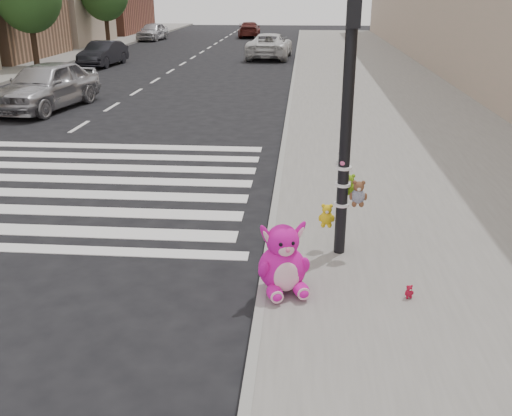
# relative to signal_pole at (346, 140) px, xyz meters

# --- Properties ---
(ground) EXTENTS (120.00, 120.00, 0.00)m
(ground) POSITION_rel_signal_pole_xyz_m (-2.61, -1.81, -1.83)
(ground) COLOR black
(ground) RESTS_ON ground
(sidewalk_near) EXTENTS (7.00, 80.00, 0.14)m
(sidewalk_near) POSITION_rel_signal_pole_xyz_m (2.39, 8.19, -1.76)
(sidewalk_near) COLOR slate
(sidewalk_near) RESTS_ON ground
(curb_edge) EXTENTS (0.12, 80.00, 0.15)m
(curb_edge) POSITION_rel_signal_pole_xyz_m (-1.06, 8.19, -1.76)
(curb_edge) COLOR gray
(curb_edge) RESTS_ON ground
(signal_pole) EXTENTS (0.67, 0.49, 4.00)m
(signal_pole) POSITION_rel_signal_pole_xyz_m (0.00, 0.00, 0.00)
(signal_pole) COLOR black
(signal_pole) RESTS_ON sidewalk_near
(pink_bunny) EXTENTS (0.76, 0.83, 0.95)m
(pink_bunny) POSITION_rel_signal_pole_xyz_m (-0.80, -1.24, -1.30)
(pink_bunny) COLOR #DB12A3
(pink_bunny) RESTS_ON sidewalk_near
(red_teddy) EXTENTS (0.14, 0.12, 0.18)m
(red_teddy) POSITION_rel_signal_pole_xyz_m (0.79, -1.31, -1.60)
(red_teddy) COLOR #A6102A
(red_teddy) RESTS_ON sidewalk_near
(car_silver_far) EXTENTS (2.56, 4.83, 1.57)m
(car_silver_far) POSITION_rel_signal_pole_xyz_m (-9.11, 10.69, -1.05)
(car_silver_far) COLOR #A4A3A8
(car_silver_far) RESTS_ON ground
(car_dark_far) EXTENTS (1.65, 3.88, 1.24)m
(car_dark_far) POSITION_rel_signal_pole_xyz_m (-11.03, 22.00, -1.21)
(car_dark_far) COLOR black
(car_dark_far) RESTS_ON ground
(car_white_near) EXTENTS (2.55, 5.14, 1.40)m
(car_white_near) POSITION_rel_signal_pole_xyz_m (-2.61, 26.18, -1.13)
(car_white_near) COLOR silver
(car_white_near) RESTS_ON ground
(car_maroon_near) EXTENTS (1.93, 4.32, 1.23)m
(car_maroon_near) POSITION_rel_signal_pole_xyz_m (-5.20, 41.29, -1.21)
(car_maroon_near) COLOR #521B17
(car_maroon_near) RESTS_ON ground
(car_silver_deep) EXTENTS (1.99, 4.08, 1.34)m
(car_silver_deep) POSITION_rel_signal_pole_xyz_m (-12.41, 37.63, -1.16)
(car_silver_deep) COLOR silver
(car_silver_deep) RESTS_ON ground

